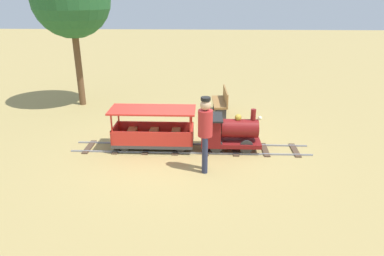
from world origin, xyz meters
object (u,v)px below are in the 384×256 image
Objects in this scene: conductor_person at (205,129)px; park_bench at (221,102)px; passenger_car at (153,132)px; locomotive at (227,131)px.

park_bench is at bearing 172.59° from conductor_person.
park_bench is (-2.57, 1.71, -0.01)m from passenger_car.
park_bench is (-2.57, -0.04, -0.07)m from locomotive.
locomotive is 1.29m from conductor_person.
locomotive is 1.75m from passenger_car.
park_bench is at bearing -179.13° from locomotive.
passenger_car is 1.23× the size of conductor_person.
park_bench is at bearing 146.35° from passenger_car.
park_bench is (-3.66, 0.48, -0.54)m from conductor_person.
conductor_person reaches higher than passenger_car.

